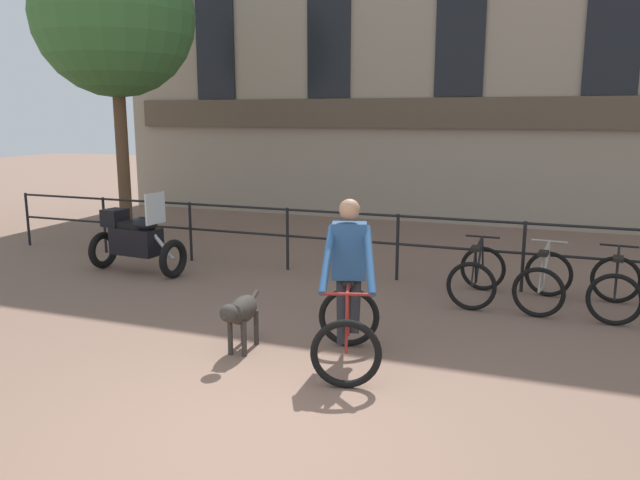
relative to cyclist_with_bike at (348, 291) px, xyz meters
The scene contains 9 objects.
ground_plane 1.98m from the cyclist_with_bike, 99.87° to the right, with size 60.00×60.00×0.00m, color #7A5B4C.
canal_railing 3.41m from the cyclist_with_bike, 95.28° to the left, with size 15.05×0.05×1.05m.
cyclist_with_bike is the anchor object (origin of this frame).
dog 1.22m from the cyclist_with_bike, behind, with size 0.31×0.97×0.63m.
parked_motorcycle 5.01m from the cyclist_with_bike, 152.28° to the left, with size 1.66×0.77×1.35m.
parked_bicycle_near_lamp 2.94m from the cyclist_with_bike, 70.04° to the left, with size 0.69×1.13×0.86m.
parked_bicycle_mid_left 3.34m from the cyclist_with_bike, 55.65° to the left, with size 0.77×1.17×0.86m.
parked_bicycle_mid_right 3.90m from the cyclist_with_bike, 44.90° to the left, with size 0.76×1.16×0.86m.
tree_canalside_left 9.04m from the cyclist_with_bike, 143.49° to the left, with size 3.24×3.24×6.14m.
Camera 1 is at (2.26, -4.12, 2.55)m, focal length 35.00 mm.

